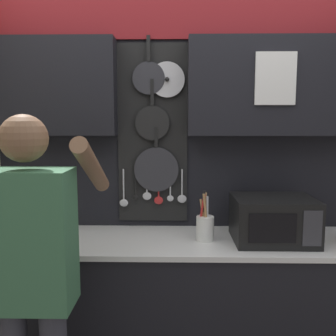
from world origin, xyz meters
name	(u,v)px	position (x,y,z in m)	size (l,w,h in m)	color
base_cabinet_counter	(175,312)	(0.00, 0.00, 0.46)	(2.33, 0.59, 0.92)	black
back_wall_unit	(177,138)	(0.01, 0.26, 1.51)	(2.90, 0.22, 2.51)	black
microwave	(273,219)	(0.58, -0.02, 1.05)	(0.46, 0.38, 0.26)	black
utensil_crock	(205,226)	(0.18, -0.02, 1.01)	(0.10, 0.10, 0.30)	white
person	(31,267)	(-0.64, -0.60, 0.99)	(0.54, 0.61, 1.66)	#383842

